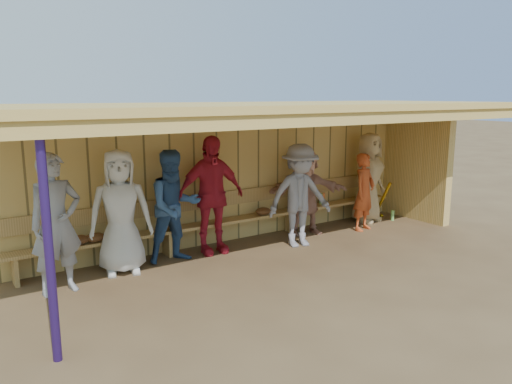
% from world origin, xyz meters
% --- Properties ---
extents(ground, '(90.00, 90.00, 0.00)m').
position_xyz_m(ground, '(0.00, 0.00, 0.00)').
color(ground, brown).
rests_on(ground, ground).
extents(player_a, '(0.77, 0.57, 1.90)m').
position_xyz_m(player_a, '(-3.14, 0.43, 0.95)').
color(player_a, gray).
rests_on(player_a, ground).
extents(player_b, '(1.03, 0.81, 1.86)m').
position_xyz_m(player_b, '(-2.17, 0.71, 0.93)').
color(player_b, silver).
rests_on(player_b, ground).
extents(player_c, '(0.90, 0.71, 1.80)m').
position_xyz_m(player_c, '(-1.29, 0.73, 0.90)').
color(player_c, '#2E4F7F').
rests_on(player_c, ground).
extents(player_d, '(1.20, 0.58, 1.98)m').
position_xyz_m(player_d, '(-0.60, 0.81, 0.99)').
color(player_d, '#B71D2D').
rests_on(player_d, ground).
extents(player_e, '(1.28, 0.91, 1.80)m').
position_xyz_m(player_e, '(0.87, 0.28, 0.90)').
color(player_e, gray).
rests_on(player_e, ground).
extents(player_f, '(1.59, 0.99, 1.64)m').
position_xyz_m(player_f, '(1.46, 0.81, 0.82)').
color(player_f, tan).
rests_on(player_f, ground).
extents(player_g, '(0.63, 0.49, 1.52)m').
position_xyz_m(player_g, '(2.59, 0.39, 0.76)').
color(player_g, '#BD471E').
rests_on(player_g, ground).
extents(player_h, '(1.03, 0.79, 1.87)m').
position_xyz_m(player_h, '(3.14, 0.81, 0.93)').
color(player_h, tan).
rests_on(player_h, ground).
extents(dugout_structure, '(8.80, 3.20, 2.50)m').
position_xyz_m(dugout_structure, '(0.39, 0.69, 1.69)').
color(dugout_structure, tan).
rests_on(dugout_structure, ground).
extents(bench, '(7.60, 0.34, 0.93)m').
position_xyz_m(bench, '(0.00, 1.12, 0.53)').
color(bench, tan).
rests_on(bench, ground).
extents(dugout_equipment, '(6.59, 0.62, 0.80)m').
position_xyz_m(dugout_equipment, '(-0.59, 0.99, 0.49)').
color(dugout_equipment, gold).
rests_on(dugout_equipment, ground).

